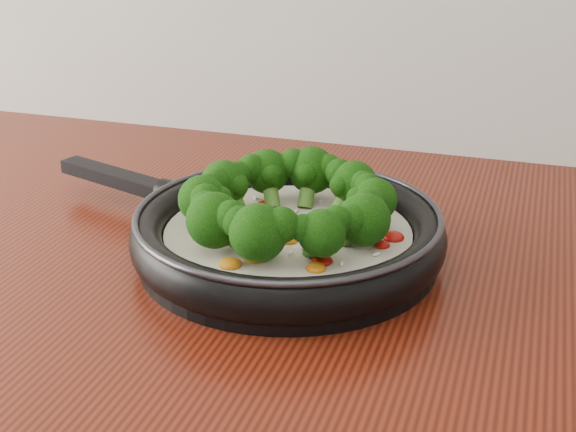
% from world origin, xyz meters
% --- Properties ---
extents(skillet, '(0.55, 0.42, 0.10)m').
position_xyz_m(skillet, '(-0.01, 1.08, 0.94)').
color(skillet, black).
rests_on(skillet, counter).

